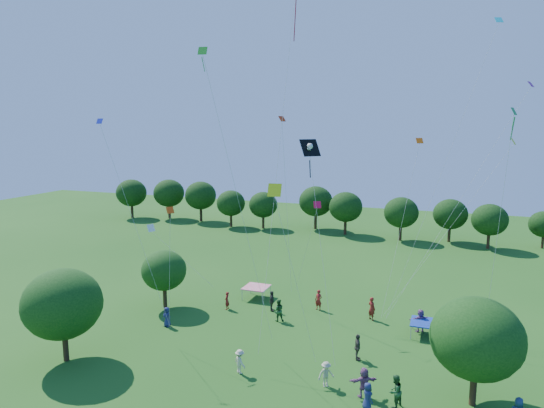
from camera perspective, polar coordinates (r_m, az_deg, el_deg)
The scene contains 33 objects.
near_tree_west at distance 35.91m, azimuth -23.43°, elevation -10.73°, with size 5.24×5.24×6.40m.
near_tree_north at distance 43.54m, azimuth -12.59°, elevation -7.63°, with size 3.89×3.89×5.12m.
near_tree_east at distance 30.41m, azimuth 22.95°, elevation -14.36°, with size 5.15×5.15×6.35m.
treeline at distance 71.30m, azimuth 10.29°, elevation -0.39°, with size 88.01×8.77×6.77m.
tent_red_stripe at distance 45.44m, azimuth -1.86°, elevation -9.77°, with size 2.20×2.20×1.10m.
tent_blue at distance 39.57m, azimuth 17.65°, elevation -13.17°, with size 2.20×2.20×1.10m.
crowd_person_0 at distance 40.40m, azimuth -12.27°, elevation -12.84°, with size 0.78×0.42×1.58m, color navy.
crowd_person_1 at distance 43.08m, azimuth -5.33°, elevation -11.25°, with size 0.58×0.37×1.56m, color maroon.
crowd_person_2 at distance 30.22m, azimuth 14.29°, elevation -20.56°, with size 0.94×0.51×1.91m, color #235329.
crowd_person_3 at distance 32.85m, azimuth -3.81°, elevation -18.01°, with size 1.05×0.47×1.60m, color beige.
crowd_person_4 at distance 34.85m, azimuth 10.03°, elevation -16.25°, with size 1.07×0.49×1.83m, color #464038.
crowd_person_5 at distance 40.22m, azimuth 17.05°, elevation -12.98°, with size 1.68×0.60×1.81m, color #844F87.
crowd_person_7 at distance 41.51m, azimuth 11.65°, elevation -11.95°, with size 0.72×0.46×1.93m, color maroon.
crowd_person_8 at distance 40.47m, azimuth 0.75°, elevation -12.38°, with size 0.91×0.49×1.84m, color #245424.
crowd_person_9 at distance 31.53m, azimuth 6.37°, elevation -19.29°, with size 1.05×0.47×1.61m, color #BCB896.
crowd_person_10 at distance 42.51m, azimuth -0.02°, elevation -11.34°, with size 1.04×0.47×1.78m, color #39342D.
crowd_person_11 at distance 30.79m, azimuth 10.77°, elevation -19.93°, with size 1.70×0.61×1.82m, color #824B7B.
crowd_person_12 at distance 29.77m, azimuth 11.17°, elevation -21.30°, with size 0.78×0.42×1.58m, color navy.
crowd_person_13 at distance 42.91m, azimuth 5.50°, elevation -11.18°, with size 0.67×0.43×1.79m, color maroon.
pirate_kite at distance 31.97m, azimuth 4.53°, elevation 6.26°, with size 3.47×4.25×13.63m.
red_high_kite at distance 35.49m, azimuth 2.01°, elevation 17.03°, with size 0.54×8.12×24.34m.
small_kite_0 at distance 39.25m, azimuth 4.94°, elevation -1.78°, with size 2.91×2.85×8.58m.
small_kite_1 at distance 40.88m, azimuth 1.44°, elevation 5.40°, with size 1.05×0.86×15.30m.
small_kite_2 at distance 26.50m, azimuth 0.99°, elevation -1.30°, with size 2.00×3.35×11.44m.
small_kite_3 at distance 28.31m, azimuth 25.65°, elevation 1.94°, with size 0.88×1.03×15.43m.
small_kite_4 at distance 36.71m, azimuth -17.47°, elevation 2.65°, with size 5.76×0.45×15.02m.
small_kite_5 at distance 41.45m, azimuth 24.74°, elevation 6.52°, with size 9.78×7.50×17.92m.
small_kite_6 at distance 46.08m, azimuth -13.38°, elevation -3.45°, with size 6.30×1.00×5.48m.
small_kite_7 at distance 39.82m, azimuth 22.03°, elevation 10.94°, with size 7.11×5.73×22.51m.
small_kite_8 at distance 40.65m, azimuth 16.11°, elevation 3.01°, with size 2.18×6.03×13.52m.
small_kite_9 at distance 35.15m, azimuth -11.92°, elevation -3.09°, with size 0.55×0.74×8.84m.
small_kite_10 at distance 41.47m, azimuth 23.77°, elevation 2.58°, with size 9.04×6.61×13.54m.
small_kite_11 at distance 29.38m, azimuth -5.89°, elevation 8.30°, with size 3.00×4.30×18.95m.
Camera 1 is at (10.29, -13.86, 15.83)m, focal length 32.00 mm.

